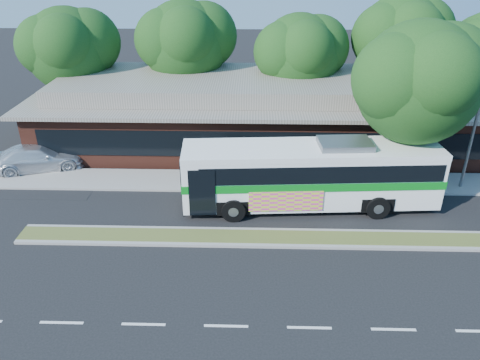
{
  "coord_description": "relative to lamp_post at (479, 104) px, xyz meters",
  "views": [
    {
      "loc": [
        -2.14,
        -17.61,
        12.35
      ],
      "look_at": [
        -2.71,
        2.72,
        2.0
      ],
      "focal_mm": 35.0,
      "sensor_mm": 36.0,
      "label": 1
    }
  ],
  "objects": [
    {
      "name": "sidewalk_tree",
      "position": [
        -3.12,
        -0.55,
        1.42
      ],
      "size": [
        6.82,
        6.12,
        9.23
      ],
      "color": "black",
      "rests_on": "ground"
    },
    {
      "name": "sidewalk",
      "position": [
        -9.56,
        0.4,
        -4.84
      ],
      "size": [
        44.0,
        2.6,
        0.12
      ],
      "primitive_type": "cube",
      "color": "gray",
      "rests_on": "ground"
    },
    {
      "name": "sedan",
      "position": [
        -24.6,
        1.8,
        -4.13
      ],
      "size": [
        5.76,
        3.67,
        1.56
      ],
      "primitive_type": "imported",
      "rotation": [
        0.0,
        0.0,
        1.87
      ],
      "color": "silver",
      "rests_on": "ground"
    },
    {
      "name": "lamp_post",
      "position": [
        0.0,
        0.0,
        0.0
      ],
      "size": [
        0.93,
        0.18,
        9.07
      ],
      "color": "slate",
      "rests_on": "ground"
    },
    {
      "name": "tree_bg_b",
      "position": [
        -16.13,
        10.14,
        1.24
      ],
      "size": [
        6.69,
        6.0,
        9.0
      ],
      "color": "black",
      "rests_on": "ground"
    },
    {
      "name": "parking_lot",
      "position": [
        -27.56,
        4.0,
        -4.9
      ],
      "size": [
        14.0,
        12.0,
        0.01
      ],
      "primitive_type": "cube",
      "color": "black",
      "rests_on": "ground"
    },
    {
      "name": "median_strip",
      "position": [
        -9.56,
        -5.4,
        -4.83
      ],
      "size": [
        26.0,
        1.1,
        0.15
      ],
      "primitive_type": "cube",
      "color": "#4E5423",
      "rests_on": "ground"
    },
    {
      "name": "tree_bg_a",
      "position": [
        -24.15,
        9.14,
        0.97
      ],
      "size": [
        6.47,
        5.8,
        8.63
      ],
      "color": "black",
      "rests_on": "ground"
    },
    {
      "name": "ground",
      "position": [
        -9.56,
        -6.0,
        -4.9
      ],
      "size": [
        120.0,
        120.0,
        0.0
      ],
      "primitive_type": "plane",
      "color": "black",
      "rests_on": "ground"
    },
    {
      "name": "transit_bus",
      "position": [
        -8.66,
        -2.2,
        -2.88
      ],
      "size": [
        13.1,
        3.67,
        3.64
      ],
      "rotation": [
        0.0,
        0.0,
        0.07
      ],
      "color": "white",
      "rests_on": "ground"
    },
    {
      "name": "tree_bg_d",
      "position": [
        -1.12,
        10.15,
        1.52
      ],
      "size": [
        6.91,
        6.2,
        9.37
      ],
      "color": "black",
      "rests_on": "ground"
    },
    {
      "name": "plaza_building",
      "position": [
        -9.56,
        6.99,
        -2.77
      ],
      "size": [
        33.2,
        11.2,
        4.45
      ],
      "color": "#55251A",
      "rests_on": "ground"
    },
    {
      "name": "tree_bg_c",
      "position": [
        -8.16,
        9.13,
        0.69
      ],
      "size": [
        6.24,
        5.6,
        8.26
      ],
      "color": "black",
      "rests_on": "ground"
    }
  ]
}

